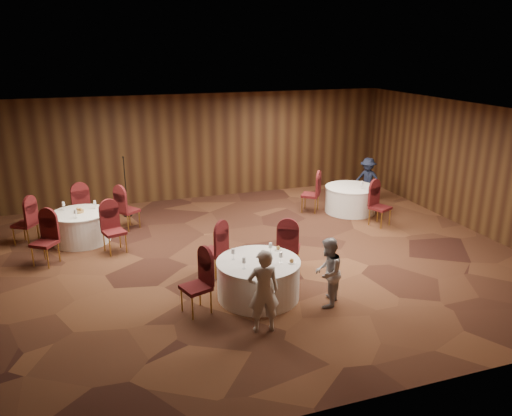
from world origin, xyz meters
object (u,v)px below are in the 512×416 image
object	(u,v)px
table_left	(81,227)
woman_a	(263,291)
man_c	(368,180)
table_right	(350,199)
woman_b	(328,272)
table_main	(258,279)
mic_stand	(127,199)

from	to	relation	value
table_left	woman_a	world-z (taller)	woman_a
man_c	table_right	bearing A→B (deg)	-88.88
table_left	woman_b	distance (m)	6.38
table_main	man_c	bearing A→B (deg)	42.65
table_right	woman_a	size ratio (longest dim) A/B	1.00
table_main	table_right	size ratio (longest dim) A/B	1.08
woman_a	table_main	bearing A→B (deg)	-97.67
mic_stand	man_c	distance (m)	7.15
man_c	table_main	bearing A→B (deg)	-84.30
table_left	table_right	xyz separation A→B (m)	(7.32, -0.08, -0.00)
woman_b	table_left	bearing A→B (deg)	-99.83
table_main	woman_a	size ratio (longest dim) A/B	1.08
table_right	woman_a	world-z (taller)	woman_a
table_right	table_main	bearing A→B (deg)	-136.34
table_right	woman_b	xyz separation A→B (m)	(-3.07, -4.66, 0.28)
table_main	table_right	xyz separation A→B (m)	(4.16, 3.97, -0.00)
woman_b	man_c	distance (m)	6.80
table_main	man_c	xyz separation A→B (m)	(5.16, 4.75, 0.29)
table_right	man_c	world-z (taller)	man_c
table_main	mic_stand	bearing A→B (deg)	108.82
table_main	woman_b	xyz separation A→B (m)	(1.09, -0.69, 0.28)
table_main	mic_stand	world-z (taller)	mic_stand
mic_stand	table_main	bearing A→B (deg)	-71.18
table_right	man_c	bearing A→B (deg)	38.07
table_main	man_c	world-z (taller)	man_c
table_left	man_c	size ratio (longest dim) A/B	1.03
table_left	woman_a	size ratio (longest dim) A/B	0.95
table_main	mic_stand	distance (m)	5.98
mic_stand	woman_a	distance (m)	6.99
table_main	table_left	world-z (taller)	same
table_main	table_right	bearing A→B (deg)	43.66
woman_b	man_c	world-z (taller)	man_c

